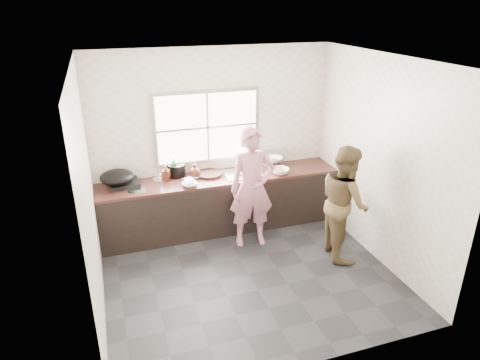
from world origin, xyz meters
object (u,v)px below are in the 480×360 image
object	(u,v)px
pot_lid_left	(137,190)
pot_lid_right	(161,179)
bottle_brown_tall	(166,173)
dish_rack	(269,156)
bowl_mince	(190,185)
bowl_held	(240,172)
cutting_board	(209,174)
person_side	(344,202)
burner	(124,183)
wok	(117,177)
bottle_brown_short	(195,171)
woman	(252,192)
plate_food	(165,177)
black_pot	(177,170)
bowl_crabs	(280,172)
glass_jar	(162,177)
bottle_green	(174,167)

from	to	relation	value
pot_lid_left	pot_lid_right	world-z (taller)	same
bottle_brown_tall	dish_rack	xyz separation A→B (m)	(1.65, 0.11, 0.05)
bowl_mince	bowl_held	xyz separation A→B (m)	(0.81, 0.19, 0.01)
bottle_brown_tall	cutting_board	bearing A→B (deg)	-0.70
person_side	burner	size ratio (longest dim) A/B	3.98
wok	dish_rack	size ratio (longest dim) A/B	1.14
bottle_brown_short	bottle_brown_tall	bearing A→B (deg)	178.80
burner	pot_lid_right	world-z (taller)	burner
woman	bowl_held	bearing A→B (deg)	95.72
woman	plate_food	world-z (taller)	woman
plate_food	bottle_brown_short	bearing A→B (deg)	-16.00
bottle_brown_tall	black_pot	bearing A→B (deg)	33.24
cutting_board	person_side	bearing A→B (deg)	-40.85
bowl_crabs	wok	size ratio (longest dim) A/B	0.47
pot_lid_left	burner	bearing A→B (deg)	118.91
plate_food	wok	size ratio (longest dim) A/B	0.45
woman	burner	xyz separation A→B (m)	(-1.68, 0.68, 0.08)
bottle_brown_tall	wok	world-z (taller)	wok
cutting_board	bottle_brown_tall	world-z (taller)	bottle_brown_tall
woman	black_pot	bearing A→B (deg)	146.01
person_side	pot_lid_left	world-z (taller)	person_side
bowl_held	plate_food	bearing A→B (deg)	167.38
plate_food	glass_jar	bearing A→B (deg)	-116.26
person_side	black_pot	bearing A→B (deg)	63.77
plate_food	glass_jar	xyz separation A→B (m)	(-0.05, -0.10, 0.04)
bowl_mince	pot_lid_left	bearing A→B (deg)	174.01
glass_jar	dish_rack	size ratio (longest dim) A/B	0.26
cutting_board	dish_rack	xyz separation A→B (m)	(1.01, 0.12, 0.13)
person_side	bottle_brown_tall	bearing A→B (deg)	68.19
bowl_mince	dish_rack	size ratio (longest dim) A/B	0.53
bowl_mince	bowl_crabs	xyz separation A→B (m)	(1.39, 0.04, 0.01)
bottle_brown_short	bottle_green	bearing A→B (deg)	157.06
bottle_green	wok	size ratio (longest dim) A/B	0.66
bowl_mince	pot_lid_right	world-z (taller)	bowl_mince
bowl_crabs	bowl_held	size ratio (longest dim) A/B	1.01
bottle_brown_short	dish_rack	world-z (taller)	dish_rack
bowl_mince	bottle_brown_short	bearing A→B (deg)	65.66
bottle_green	glass_jar	size ratio (longest dim) A/B	2.93
pot_lid_right	bottle_brown_short	bearing A→B (deg)	-7.34
cutting_board	black_pot	xyz separation A→B (m)	(-0.47, 0.12, 0.07)
pot_lid_left	woman	bearing A→B (deg)	-15.31
bowl_held	burner	world-z (taller)	bowl_held
plate_food	burner	world-z (taller)	burner
bowl_held	burner	distance (m)	1.69
dish_rack	woman	bearing A→B (deg)	-113.73
person_side	bottle_green	world-z (taller)	person_side
woman	glass_jar	size ratio (longest dim) A/B	15.32
pot_lid_left	plate_food	bearing A→B (deg)	39.43
bowl_held	burner	xyz separation A→B (m)	(-1.69, 0.15, -0.00)
cutting_board	bottle_green	distance (m)	0.54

